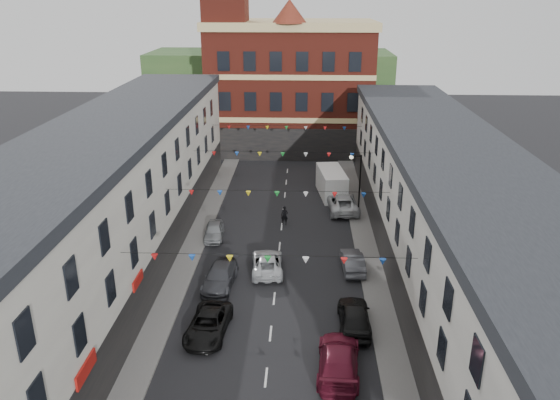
# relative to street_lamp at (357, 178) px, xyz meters

# --- Properties ---
(ground) EXTENTS (160.00, 160.00, 0.00)m
(ground) POSITION_rel_street_lamp_xyz_m (-6.55, -14.00, -3.90)
(ground) COLOR black
(ground) RESTS_ON ground
(pavement_left) EXTENTS (1.80, 64.00, 0.15)m
(pavement_left) POSITION_rel_street_lamp_xyz_m (-13.45, -12.00, -3.83)
(pavement_left) COLOR #605E5B
(pavement_left) RESTS_ON ground
(pavement_right) EXTENTS (1.80, 64.00, 0.15)m
(pavement_right) POSITION_rel_street_lamp_xyz_m (0.35, -12.00, -3.83)
(pavement_right) COLOR #605E5B
(pavement_right) RESTS_ON ground
(terrace_left) EXTENTS (8.40, 56.00, 10.70)m
(terrace_left) POSITION_rel_street_lamp_xyz_m (-18.33, -13.00, 1.44)
(terrace_left) COLOR #BCB6AA
(terrace_left) RESTS_ON ground
(terrace_right) EXTENTS (8.40, 56.00, 9.70)m
(terrace_right) POSITION_rel_street_lamp_xyz_m (5.23, -13.00, 0.95)
(terrace_right) COLOR silver
(terrace_right) RESTS_ON ground
(civic_building) EXTENTS (20.60, 13.30, 18.50)m
(civic_building) POSITION_rel_street_lamp_xyz_m (-6.55, 23.95, 4.23)
(civic_building) COLOR maroon
(civic_building) RESTS_ON ground
(clock_tower) EXTENTS (5.60, 5.60, 30.00)m
(clock_tower) POSITION_rel_street_lamp_xyz_m (-14.05, 21.00, 11.03)
(clock_tower) COLOR maroon
(clock_tower) RESTS_ON ground
(distant_hill) EXTENTS (40.00, 14.00, 10.00)m
(distant_hill) POSITION_rel_street_lamp_xyz_m (-10.55, 48.00, 1.10)
(distant_hill) COLOR #2A4D24
(distant_hill) RESTS_ON ground
(street_lamp) EXTENTS (1.10, 0.36, 6.00)m
(street_lamp) POSITION_rel_street_lamp_xyz_m (0.00, 0.00, 0.00)
(street_lamp) COLOR black
(street_lamp) RESTS_ON ground
(car_left_c) EXTENTS (2.58, 4.96, 1.34)m
(car_left_c) POSITION_rel_street_lamp_xyz_m (-10.24, -18.20, -3.24)
(car_left_c) COLOR black
(car_left_c) RESTS_ON ground
(car_left_d) EXTENTS (2.32, 4.93, 1.39)m
(car_left_d) POSITION_rel_street_lamp_xyz_m (-10.39, -12.38, -3.21)
(car_left_d) COLOR #3B3C42
(car_left_d) RESTS_ON ground
(car_left_e) EXTENTS (1.76, 3.87, 1.29)m
(car_left_e) POSITION_rel_street_lamp_xyz_m (-12.05, -4.58, -3.26)
(car_left_e) COLOR gray
(car_left_e) RESTS_ON ground
(car_right_c) EXTENTS (2.57, 5.55, 1.57)m
(car_right_c) POSITION_rel_street_lamp_xyz_m (-2.72, -21.34, -3.12)
(car_right_c) COLOR maroon
(car_right_c) RESTS_ON ground
(car_right_d) EXTENTS (1.95, 4.73, 1.60)m
(car_right_d) POSITION_rel_street_lamp_xyz_m (-1.53, -17.17, -3.10)
(car_right_d) COLOR black
(car_right_d) RESTS_ON ground
(car_right_e) EXTENTS (1.70, 4.25, 1.37)m
(car_right_e) POSITION_rel_street_lamp_xyz_m (-1.05, -9.69, -3.22)
(car_right_e) COLOR #575960
(car_right_e) RESTS_ON ground
(car_right_f) EXTENTS (3.04, 5.88, 1.59)m
(car_right_f) POSITION_rel_street_lamp_xyz_m (-1.05, 2.04, -3.11)
(car_right_f) COLOR silver
(car_right_f) RESTS_ON ground
(moving_car) EXTENTS (2.55, 4.92, 1.33)m
(moving_car) POSITION_rel_street_lamp_xyz_m (-7.27, -10.15, -3.24)
(moving_car) COLOR silver
(moving_car) RESTS_ON ground
(white_van) EXTENTS (3.03, 6.14, 2.61)m
(white_van) POSITION_rel_street_lamp_xyz_m (-1.89, 6.19, -2.60)
(white_van) COLOR white
(white_van) RESTS_ON ground
(pedestrian) EXTENTS (0.70, 0.54, 1.71)m
(pedestrian) POSITION_rel_street_lamp_xyz_m (-6.32, -1.51, -3.05)
(pedestrian) COLOR black
(pedestrian) RESTS_ON ground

